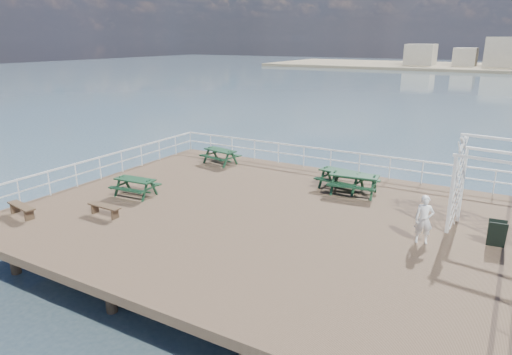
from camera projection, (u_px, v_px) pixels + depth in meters
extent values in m
cube|color=brown|center=(264.00, 217.00, 17.40)|extent=(18.00, 14.00, 0.30)
plane|color=#405B6D|center=(438.00, 116.00, 51.03)|extent=(300.00, 300.00, 0.00)
cube|color=beige|center=(421.00, 54.00, 135.62)|extent=(8.00, 8.00, 6.00)
cube|color=beige|center=(465.00, 57.00, 130.01)|extent=(6.00, 8.00, 5.00)
cube|color=beige|center=(505.00, 52.00, 124.77)|extent=(10.00, 8.00, 8.00)
cylinder|color=brown|center=(14.00, 257.00, 16.80)|extent=(0.36, 0.36, 2.10)
cylinder|color=brown|center=(196.00, 180.00, 25.90)|extent=(0.36, 0.36, 2.10)
cylinder|color=brown|center=(489.00, 235.00, 18.70)|extent=(0.36, 0.36, 2.10)
cube|color=white|center=(331.00, 150.00, 22.72)|extent=(17.70, 0.07, 0.07)
cube|color=white|center=(331.00, 160.00, 22.86)|extent=(17.70, 0.05, 0.05)
cylinder|color=white|center=(190.00, 141.00, 27.11)|extent=(0.05, 0.05, 1.10)
cube|color=white|center=(99.00, 157.00, 21.30)|extent=(0.07, 13.70, 0.07)
cube|color=white|center=(100.00, 168.00, 21.44)|extent=(0.05, 13.70, 0.05)
cube|color=#12321B|center=(220.00, 150.00, 24.02)|extent=(1.89, 1.05, 0.06)
cube|color=#12321B|center=(228.00, 153.00, 24.53)|extent=(1.80, 0.61, 0.05)
cube|color=#12321B|center=(212.00, 158.00, 23.68)|extent=(1.80, 0.61, 0.05)
cube|color=#12321B|center=(211.00, 154.00, 24.59)|extent=(0.38, 1.43, 0.06)
cube|color=#12321B|center=(230.00, 158.00, 23.63)|extent=(0.38, 1.43, 0.06)
cube|color=#12321B|center=(215.00, 153.00, 24.82)|extent=(0.18, 0.52, 0.87)
cube|color=#12321B|center=(207.00, 155.00, 24.39)|extent=(0.18, 0.52, 0.87)
cube|color=#12321B|center=(234.00, 158.00, 23.86)|extent=(0.18, 0.52, 0.87)
cube|color=#12321B|center=(226.00, 160.00, 23.44)|extent=(0.18, 0.52, 0.87)
cube|color=#12321B|center=(220.00, 159.00, 24.16)|extent=(1.57, 0.41, 0.06)
cube|color=#12321B|center=(342.00, 172.00, 19.94)|extent=(2.02, 1.03, 0.06)
cube|color=#12321B|center=(348.00, 175.00, 20.51)|extent=(1.95, 0.55, 0.05)
cube|color=#12321B|center=(334.00, 182.00, 19.55)|extent=(1.95, 0.55, 0.05)
cube|color=#12321B|center=(326.00, 176.00, 20.52)|extent=(0.32, 1.55, 0.06)
cube|color=#12321B|center=(358.00, 182.00, 19.55)|extent=(0.32, 1.55, 0.06)
cube|color=#12321B|center=(329.00, 175.00, 20.77)|extent=(0.17, 0.56, 0.94)
cube|color=#12321B|center=(322.00, 178.00, 20.29)|extent=(0.17, 0.56, 0.94)
cube|color=#12321B|center=(362.00, 182.00, 19.81)|extent=(0.17, 0.56, 0.94)
cube|color=#12321B|center=(355.00, 185.00, 19.33)|extent=(0.17, 0.56, 0.94)
cube|color=#12321B|center=(341.00, 183.00, 20.09)|extent=(1.71, 0.34, 0.06)
cube|color=#12321B|center=(354.00, 175.00, 19.31)|extent=(2.08, 0.99, 0.07)
cube|color=#12321B|center=(357.00, 178.00, 19.99)|extent=(2.02, 0.50, 0.06)
cube|color=#12321B|center=(350.00, 187.00, 18.82)|extent=(2.02, 0.50, 0.06)
cube|color=#12321B|center=(335.00, 181.00, 19.73)|extent=(0.27, 1.61, 0.07)
cube|color=#12321B|center=(374.00, 185.00, 19.09)|extent=(0.27, 1.61, 0.07)
cube|color=#12321B|center=(337.00, 180.00, 20.04)|extent=(0.15, 0.58, 0.98)
cube|color=#12321B|center=(333.00, 184.00, 19.46)|extent=(0.15, 0.58, 0.98)
cube|color=#12321B|center=(375.00, 184.00, 19.40)|extent=(0.15, 0.58, 0.98)
cube|color=#12321B|center=(372.00, 189.00, 18.81)|extent=(0.15, 0.58, 0.98)
cube|color=#12321B|center=(354.00, 187.00, 19.47)|extent=(1.78, 0.28, 0.07)
cube|color=#12321B|center=(135.00, 180.00, 19.11)|extent=(1.78, 0.81, 0.06)
cube|color=#12321B|center=(144.00, 182.00, 19.69)|extent=(1.74, 0.38, 0.05)
cube|color=#12321B|center=(126.00, 190.00, 18.69)|extent=(1.74, 0.38, 0.05)
cube|color=#12321B|center=(122.00, 184.00, 19.49)|extent=(0.19, 1.39, 0.06)
cube|color=#12321B|center=(149.00, 189.00, 18.90)|extent=(0.19, 1.39, 0.06)
cube|color=#12321B|center=(127.00, 183.00, 19.75)|extent=(0.12, 0.50, 0.84)
cube|color=#12321B|center=(118.00, 187.00, 19.26)|extent=(0.12, 0.50, 0.84)
cube|color=#12321B|center=(154.00, 188.00, 19.16)|extent=(0.12, 0.50, 0.84)
cube|color=#12321B|center=(145.00, 192.00, 18.67)|extent=(0.12, 0.50, 0.84)
cube|color=#12321B|center=(136.00, 190.00, 19.25)|extent=(1.54, 0.20, 0.06)
cube|color=brown|center=(104.00, 206.00, 17.00)|extent=(1.46, 0.38, 0.05)
cube|color=brown|center=(95.00, 209.00, 17.33)|extent=(0.08, 0.31, 0.36)
cube|color=brown|center=(115.00, 214.00, 16.79)|extent=(0.08, 0.31, 0.36)
cube|color=brown|center=(21.00, 206.00, 16.95)|extent=(1.58, 0.62, 0.06)
cube|color=brown|center=(15.00, 208.00, 17.37)|extent=(0.13, 0.34, 0.39)
cube|color=brown|center=(29.00, 215.00, 16.66)|extent=(0.13, 0.34, 0.39)
cube|color=white|center=(451.00, 196.00, 15.24)|extent=(0.11, 0.11, 2.69)
cube|color=white|center=(462.00, 186.00, 16.26)|extent=(0.11, 0.11, 2.69)
cube|color=white|center=(498.00, 161.00, 14.11)|extent=(2.68, 0.44, 0.09)
cube|color=white|center=(507.00, 153.00, 15.13)|extent=(2.68, 0.44, 0.09)
cube|color=white|center=(506.00, 139.00, 14.45)|extent=(2.68, 0.43, 0.08)
cube|color=black|center=(497.00, 235.00, 14.39)|extent=(0.56, 0.28, 0.88)
cube|color=black|center=(497.00, 233.00, 14.55)|extent=(0.56, 0.28, 0.88)
imported|color=white|center=(424.00, 220.00, 14.65)|extent=(0.66, 0.51, 1.60)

